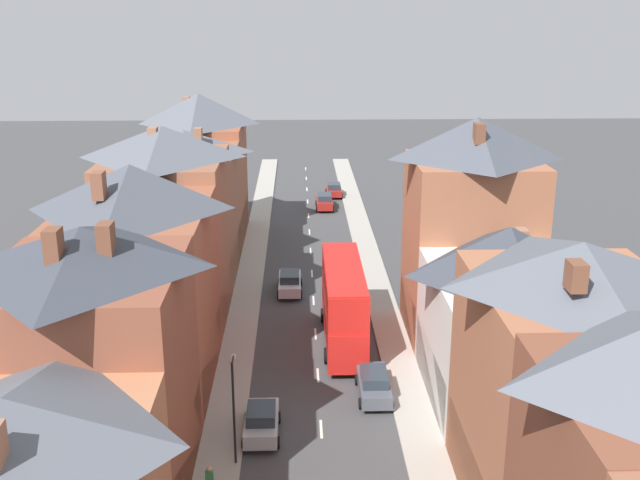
{
  "coord_description": "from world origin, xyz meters",
  "views": [
    {
      "loc": [
        -1.12,
        -16.58,
        21.31
      ],
      "look_at": [
        0.7,
        42.83,
        2.66
      ],
      "focal_mm": 42.0,
      "sensor_mm": 36.0,
      "label": 1
    }
  ],
  "objects_px": {
    "car_parked_left_a": "(374,383)",
    "car_parked_left_b": "(261,421)",
    "double_decker_bus_lead": "(343,303)",
    "car_near_silver": "(334,190)",
    "car_mid_black": "(290,282)",
    "street_lamp": "(234,404)",
    "car_near_blue": "(324,201)"
  },
  "relations": [
    {
      "from": "car_near_silver",
      "to": "street_lamp",
      "type": "relative_size",
      "value": 0.69
    },
    {
      "from": "car_parked_left_a",
      "to": "car_parked_left_b",
      "type": "bearing_deg",
      "value": -147.96
    },
    {
      "from": "double_decker_bus_lead",
      "to": "car_mid_black",
      "type": "relative_size",
      "value": 2.47
    },
    {
      "from": "double_decker_bus_lead",
      "to": "car_mid_black",
      "type": "height_order",
      "value": "double_decker_bus_lead"
    },
    {
      "from": "double_decker_bus_lead",
      "to": "street_lamp",
      "type": "distance_m",
      "value": 14.87
    },
    {
      "from": "double_decker_bus_lead",
      "to": "car_parked_left_a",
      "type": "bearing_deg",
      "value": -79.79
    },
    {
      "from": "car_near_blue",
      "to": "car_mid_black",
      "type": "relative_size",
      "value": 1.02
    },
    {
      "from": "car_mid_black",
      "to": "car_parked_left_b",
      "type": "distance_m",
      "value": 20.31
    },
    {
      "from": "double_decker_bus_lead",
      "to": "car_parked_left_a",
      "type": "xyz_separation_m",
      "value": [
        1.31,
        -7.27,
        -1.98
      ]
    },
    {
      "from": "car_parked_left_b",
      "to": "car_near_silver",
      "type": "bearing_deg",
      "value": 83.04
    },
    {
      "from": "car_mid_black",
      "to": "car_parked_left_a",
      "type": "bearing_deg",
      "value": -73.35
    },
    {
      "from": "car_near_silver",
      "to": "car_parked_left_b",
      "type": "xyz_separation_m",
      "value": [
        -6.2,
        -50.78,
        0.04
      ]
    },
    {
      "from": "double_decker_bus_lead",
      "to": "street_lamp",
      "type": "xyz_separation_m",
      "value": [
        -6.04,
        -13.58,
        0.43
      ]
    },
    {
      "from": "double_decker_bus_lead",
      "to": "car_near_silver",
      "type": "distance_m",
      "value": 39.7
    },
    {
      "from": "car_near_silver",
      "to": "car_parked_left_b",
      "type": "height_order",
      "value": "car_parked_left_b"
    },
    {
      "from": "car_near_blue",
      "to": "car_parked_left_b",
      "type": "distance_m",
      "value": 45.56
    },
    {
      "from": "double_decker_bus_lead",
      "to": "car_parked_left_b",
      "type": "distance_m",
      "value": 12.33
    },
    {
      "from": "double_decker_bus_lead",
      "to": "car_near_silver",
      "type": "bearing_deg",
      "value": 88.11
    },
    {
      "from": "car_parked_left_a",
      "to": "car_mid_black",
      "type": "distance_m",
      "value": 17.1
    },
    {
      "from": "double_decker_bus_lead",
      "to": "car_near_blue",
      "type": "relative_size",
      "value": 2.41
    },
    {
      "from": "car_parked_left_b",
      "to": "car_near_blue",
      "type": "bearing_deg",
      "value": 83.83
    },
    {
      "from": "car_parked_left_b",
      "to": "double_decker_bus_lead",
      "type": "bearing_deg",
      "value": 66.31
    },
    {
      "from": "double_decker_bus_lead",
      "to": "car_near_silver",
      "type": "height_order",
      "value": "double_decker_bus_lead"
    },
    {
      "from": "car_mid_black",
      "to": "street_lamp",
      "type": "height_order",
      "value": "street_lamp"
    },
    {
      "from": "car_parked_left_a",
      "to": "car_mid_black",
      "type": "height_order",
      "value": "car_mid_black"
    },
    {
      "from": "double_decker_bus_lead",
      "to": "car_near_silver",
      "type": "relative_size",
      "value": 2.84
    },
    {
      "from": "car_parked_left_a",
      "to": "car_mid_black",
      "type": "bearing_deg",
      "value": 106.65
    },
    {
      "from": "car_near_blue",
      "to": "car_parked_left_b",
      "type": "xyz_separation_m",
      "value": [
        -4.9,
        -45.3,
        -0.01
      ]
    },
    {
      "from": "double_decker_bus_lead",
      "to": "car_near_blue",
      "type": "distance_m",
      "value": 34.21
    },
    {
      "from": "car_near_silver",
      "to": "street_lamp",
      "type": "bearing_deg",
      "value": -97.86
    },
    {
      "from": "car_near_silver",
      "to": "car_mid_black",
      "type": "xyz_separation_m",
      "value": [
        -4.9,
        -30.51,
        0.05
      ]
    },
    {
      "from": "double_decker_bus_lead",
      "to": "car_parked_left_b",
      "type": "bearing_deg",
      "value": -113.69
    }
  ]
}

